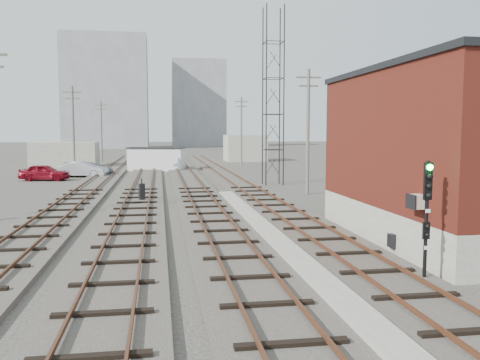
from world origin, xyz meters
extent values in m
plane|color=#282621|center=(0.00, 60.00, 0.00)|extent=(320.00, 320.00, 0.00)
cube|color=#332D28|center=(2.50, 39.00, 0.10)|extent=(3.20, 90.00, 0.20)
cube|color=#4C2816|center=(1.78, 39.00, 0.33)|extent=(0.07, 90.00, 0.12)
cube|color=#4C2816|center=(3.22, 39.00, 0.33)|extent=(0.07, 90.00, 0.12)
cube|color=#332D28|center=(-1.50, 39.00, 0.10)|extent=(3.20, 90.00, 0.20)
cube|color=#4C2816|center=(-2.22, 39.00, 0.33)|extent=(0.07, 90.00, 0.12)
cube|color=#4C2816|center=(-0.78, 39.00, 0.33)|extent=(0.07, 90.00, 0.12)
cube|color=#332D28|center=(-5.50, 39.00, 0.10)|extent=(3.20, 90.00, 0.20)
cube|color=#4C2816|center=(-6.22, 39.00, 0.33)|extent=(0.07, 90.00, 0.12)
cube|color=#4C2816|center=(-4.78, 39.00, 0.33)|extent=(0.07, 90.00, 0.12)
cube|color=#332D28|center=(-9.50, 39.00, 0.10)|extent=(3.20, 90.00, 0.20)
cube|color=#4C2816|center=(-10.22, 39.00, 0.33)|extent=(0.07, 90.00, 0.12)
cube|color=#4C2816|center=(-8.78, 39.00, 0.33)|extent=(0.07, 90.00, 0.12)
cube|color=gray|center=(0.50, 14.00, 0.13)|extent=(0.90, 28.00, 0.26)
cube|color=gray|center=(7.50, 12.00, 0.75)|extent=(6.00, 12.00, 1.50)
cube|color=#551A14|center=(7.50, 12.00, 4.25)|extent=(6.00, 12.00, 5.50)
cube|color=black|center=(7.50, 12.00, 7.10)|extent=(6.20, 12.20, 0.25)
cube|color=beige|center=(4.28, 8.00, 2.25)|extent=(0.45, 0.62, 0.45)
cube|color=black|center=(4.40, 10.00, 0.50)|extent=(0.20, 0.35, 0.50)
cylinder|color=black|center=(4.75, 34.25, 7.50)|extent=(0.10, 0.10, 15.00)
cylinder|color=black|center=(6.25, 34.25, 7.50)|extent=(0.10, 0.10, 15.00)
cylinder|color=black|center=(4.75, 35.75, 7.50)|extent=(0.10, 0.10, 15.00)
cylinder|color=black|center=(6.25, 35.75, 7.50)|extent=(0.10, 0.10, 15.00)
cylinder|color=#595147|center=(-12.50, 45.00, 4.50)|extent=(0.24, 0.24, 9.00)
cube|color=#595147|center=(-12.50, 45.00, 8.40)|extent=(1.80, 0.12, 0.12)
cube|color=#595147|center=(-12.50, 45.00, 7.80)|extent=(1.40, 0.12, 0.12)
cylinder|color=#595147|center=(-12.50, 70.00, 4.50)|extent=(0.24, 0.24, 9.00)
cube|color=#595147|center=(-12.50, 70.00, 8.40)|extent=(1.80, 0.12, 0.12)
cube|color=#595147|center=(-12.50, 70.00, 7.80)|extent=(1.40, 0.12, 0.12)
cylinder|color=#595147|center=(6.50, 28.00, 4.50)|extent=(0.24, 0.24, 9.00)
cube|color=#595147|center=(6.50, 28.00, 8.40)|extent=(1.80, 0.12, 0.12)
cube|color=#595147|center=(6.50, 28.00, 7.80)|extent=(1.40, 0.12, 0.12)
cylinder|color=#595147|center=(6.50, 58.00, 4.50)|extent=(0.24, 0.24, 9.00)
cube|color=#595147|center=(6.50, 58.00, 8.40)|extent=(1.80, 0.12, 0.12)
cube|color=#595147|center=(6.50, 58.00, 7.80)|extent=(1.40, 0.12, 0.12)
cube|color=gray|center=(-18.00, 135.00, 15.00)|extent=(22.00, 14.00, 30.00)
cube|color=gray|center=(8.00, 150.00, 13.00)|extent=(16.00, 12.00, 26.00)
cube|color=gray|center=(-16.00, 60.00, 1.60)|extent=(8.00, 5.00, 3.20)
cube|color=gray|center=(9.00, 70.00, 2.00)|extent=(6.00, 6.00, 4.00)
cube|color=gray|center=(3.70, 6.35, 0.05)|extent=(0.40, 0.40, 0.10)
cylinder|color=black|center=(3.70, 6.35, 1.85)|extent=(0.11, 0.11, 3.69)
cube|color=black|center=(3.70, 6.33, 3.09)|extent=(0.24, 0.10, 1.11)
sphere|color=#0CE533|center=(3.70, 6.24, 3.51)|extent=(0.18, 0.18, 0.18)
sphere|color=black|center=(3.70, 6.24, 3.23)|extent=(0.18, 0.18, 0.18)
sphere|color=black|center=(3.70, 6.24, 2.96)|extent=(0.18, 0.18, 0.18)
sphere|color=black|center=(3.70, 6.24, 2.68)|extent=(0.18, 0.18, 0.18)
cube|color=black|center=(3.70, 6.33, 1.62)|extent=(0.20, 0.09, 0.51)
cube|color=white|center=(3.70, 6.27, 2.22)|extent=(0.15, 0.02, 0.11)
cube|color=white|center=(3.70, 6.27, 1.11)|extent=(0.15, 0.02, 0.11)
cube|color=black|center=(-5.26, 25.42, 0.67)|extent=(0.43, 0.43, 1.12)
cylinder|color=black|center=(-5.26, 25.42, 1.40)|extent=(0.09, 0.09, 0.34)
cube|color=silver|center=(-4.45, 52.51, 1.30)|extent=(6.69, 3.99, 2.61)
cube|color=black|center=(-4.45, 52.51, 2.66)|extent=(6.94, 4.24, 0.13)
imported|color=maroon|center=(-14.69, 41.79, 0.76)|extent=(4.71, 2.45, 1.53)
imported|color=#AAACB2|center=(-11.64, 44.99, 0.78)|extent=(4.99, 2.61, 1.56)
imported|color=slate|center=(-11.22, 46.28, 0.72)|extent=(5.17, 2.61, 1.44)
camera|label=1|loc=(-4.12, -7.50, 4.56)|focal=38.00mm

